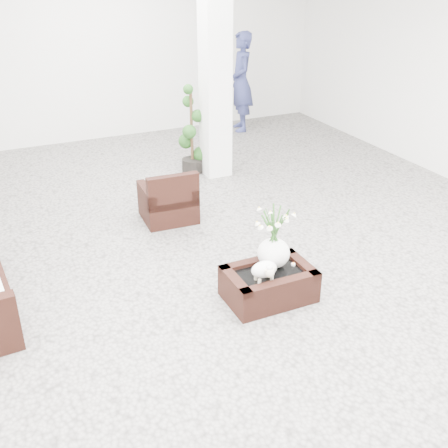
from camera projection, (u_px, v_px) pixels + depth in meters
name	position (u px, v px, depth m)	size (l,w,h in m)	color
ground	(220.00, 269.00, 6.34)	(11.00, 11.00, 0.00)	gray
column	(215.00, 65.00, 8.29)	(0.40, 0.40, 3.50)	white
coffee_table	(269.00, 285.00, 5.73)	(0.90, 0.60, 0.31)	black
sheep_figurine	(264.00, 271.00, 5.49)	(0.28, 0.23, 0.21)	white
planter_narcissus	(274.00, 232.00, 5.61)	(0.44, 0.44, 0.80)	white
tealight	(293.00, 264.00, 5.79)	(0.04, 0.04, 0.03)	white
armchair	(168.00, 194.00, 7.37)	(0.69, 0.66, 0.73)	black
topiary	(192.00, 130.00, 8.80)	(0.38, 0.38, 1.43)	#1A4014
shopper	(241.00, 82.00, 10.86)	(0.70, 0.46, 1.93)	navy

